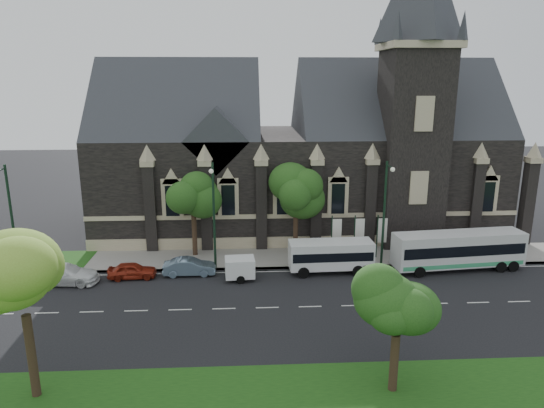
{
  "coord_description": "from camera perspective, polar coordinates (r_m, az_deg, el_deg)",
  "views": [
    {
      "loc": [
        -1.3,
        -30.92,
        15.42
      ],
      "look_at": [
        0.65,
        6.0,
        5.89
      ],
      "focal_mm": 32.19,
      "sensor_mm": 36.0,
      "label": 1
    }
  ],
  "objects": [
    {
      "name": "sedan",
      "position": [
        40.22,
        -9.63,
        -7.25
      ],
      "size": [
        4.22,
        1.56,
        1.38
      ],
      "primitive_type": "imported",
      "rotation": [
        0.0,
        0.0,
        1.6
      ],
      "color": "slate",
      "rests_on": "ground"
    },
    {
      "name": "street_lamp_far",
      "position": [
        43.6,
        -28.31,
        -0.99
      ],
      "size": [
        0.36,
        1.88,
        9.0
      ],
      "color": "black",
      "rests_on": "ground"
    },
    {
      "name": "banner_flag_center",
      "position": [
        43.08,
        10.0,
        -3.39
      ],
      "size": [
        0.9,
        0.1,
        4.0
      ],
      "color": "black",
      "rests_on": "ground"
    },
    {
      "name": "museum",
      "position": [
        50.64,
        4.31,
        6.18
      ],
      "size": [
        40.0,
        17.7,
        29.9
      ],
      "color": "black",
      "rests_on": "ground"
    },
    {
      "name": "box_trailer",
      "position": [
        38.76,
        -3.78,
        -7.41
      ],
      "size": [
        3.38,
        1.99,
        1.77
      ],
      "rotation": [
        0.0,
        0.0,
        0.07
      ],
      "color": "white",
      "rests_on": "ground"
    },
    {
      "name": "street_lamp_near",
      "position": [
        40.98,
        13.09,
        -0.5
      ],
      "size": [
        0.36,
        1.88,
        9.0
      ],
      "color": "black",
      "rests_on": "ground"
    },
    {
      "name": "street_lamp_mid",
      "position": [
        39.48,
        -6.84,
        -0.79
      ],
      "size": [
        0.36,
        1.88,
        9.0
      ],
      "color": "black",
      "rests_on": "ground"
    },
    {
      "name": "banner_flag_left",
      "position": [
        42.68,
        7.38,
        -3.46
      ],
      "size": [
        0.9,
        0.1,
        4.0
      ],
      "color": "black",
      "rests_on": "ground"
    },
    {
      "name": "tree_walk_left",
      "position": [
        42.98,
        -8.95,
        1.25
      ],
      "size": [
        3.91,
        3.91,
        7.64
      ],
      "color": "black",
      "rests_on": "ground"
    },
    {
      "name": "shuttle_bus",
      "position": [
        40.22,
        6.92,
        -5.87
      ],
      "size": [
        6.86,
        2.62,
        2.62
      ],
      "rotation": [
        0.0,
        0.0,
        0.03
      ],
      "color": "silver",
      "rests_on": "ground"
    },
    {
      "name": "tree_park_near",
      "position": [
        26.11,
        -26.67,
        -7.34
      ],
      "size": [
        4.42,
        4.42,
        8.56
      ],
      "color": "black",
      "rests_on": "ground"
    },
    {
      "name": "car_far_red",
      "position": [
        40.6,
        -16.04,
        -7.49
      ],
      "size": [
        3.86,
        1.76,
        1.28
      ],
      "primitive_type": "imported",
      "rotation": [
        0.0,
        0.0,
        1.64
      ],
      "color": "maroon",
      "rests_on": "ground"
    },
    {
      "name": "tree_walk_right",
      "position": [
        42.97,
        3.08,
        1.52
      ],
      "size": [
        4.08,
        4.08,
        7.8
      ],
      "color": "black",
      "rests_on": "ground"
    },
    {
      "name": "tour_coach",
      "position": [
        43.22,
        20.97,
        -5.0
      ],
      "size": [
        11.06,
        3.45,
        3.17
      ],
      "rotation": [
        0.0,
        0.0,
        0.1
      ],
      "color": "silver",
      "rests_on": "ground"
    },
    {
      "name": "car_far_white",
      "position": [
        41.33,
        -23.18,
        -7.53
      ],
      "size": [
        5.47,
        2.52,
        1.55
      ],
      "primitive_type": "imported",
      "rotation": [
        0.0,
        0.0,
        1.5
      ],
      "color": "white",
      "rests_on": "ground"
    },
    {
      "name": "ground",
      "position": [
        34.58,
        -0.56,
        -12.03
      ],
      "size": [
        160.0,
        160.0,
        0.0
      ],
      "primitive_type": "plane",
      "color": "black",
      "rests_on": "ground"
    },
    {
      "name": "banner_flag_right",
      "position": [
        43.57,
        12.57,
        -3.32
      ],
      "size": [
        0.9,
        0.1,
        4.0
      ],
      "color": "black",
      "rests_on": "ground"
    },
    {
      "name": "tree_park_east",
      "position": [
        25.28,
        14.79,
        -11.36
      ],
      "size": [
        3.4,
        3.4,
        6.28
      ],
      "color": "black",
      "rests_on": "ground"
    },
    {
      "name": "sidewalk",
      "position": [
        43.26,
        -1.11,
        -6.33
      ],
      "size": [
        80.0,
        5.0,
        0.15
      ],
      "primitive_type": "cube",
      "color": "gray",
      "rests_on": "ground"
    }
  ]
}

